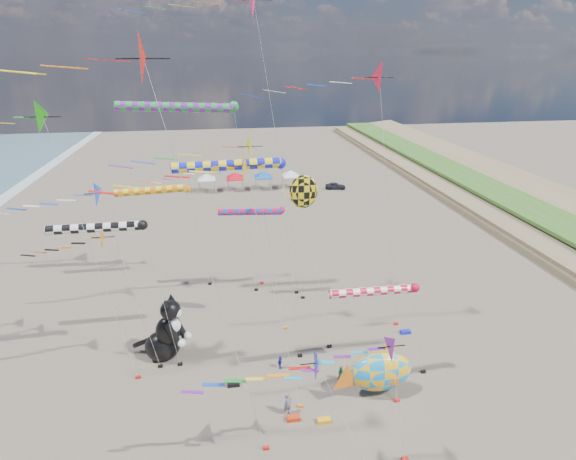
# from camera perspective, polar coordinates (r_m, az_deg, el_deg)

# --- Properties ---
(delta_kite_0) EXTENTS (14.71, 2.48, 24.13)m
(delta_kite_0) POSITION_cam_1_polar(r_m,az_deg,el_deg) (21.24, -20.14, 19.16)
(delta_kite_0) COLOR red
(delta_kite_0) RESTS_ON ground
(delta_kite_1) EXTENTS (10.25, 1.73, 13.50)m
(delta_kite_1) POSITION_cam_1_polar(r_m,az_deg,el_deg) (43.78, -10.41, 7.01)
(delta_kite_1) COLOR #0D8CC4
(delta_kite_1) RESTS_ON ground
(delta_kite_2) EXTENTS (12.37, 2.15, 17.48)m
(delta_kite_2) POSITION_cam_1_polar(r_m,az_deg,el_deg) (34.43, -7.25, 9.75)
(delta_kite_2) COLOR #EDF10C
(delta_kite_2) RESTS_ON ground
(delta_kite_3) EXTENTS (11.73, 2.12, 18.17)m
(delta_kite_3) POSITION_cam_1_polar(r_m,az_deg,el_deg) (24.89, -8.92, 6.78)
(delta_kite_3) COLOR #FFA70B
(delta_kite_3) RESTS_ON ground
(delta_kite_4) EXTENTS (9.68, 2.09, 15.12)m
(delta_kite_4) POSITION_cam_1_polar(r_m,az_deg,el_deg) (32.70, -24.79, 3.12)
(delta_kite_4) COLOR blue
(delta_kite_4) RESTS_ON ground
(delta_kite_5) EXTENTS (7.51, 1.81, 11.56)m
(delta_kite_5) POSITION_cam_1_polar(r_m,az_deg,el_deg) (35.97, -22.55, -0.82)
(delta_kite_5) COLOR orange
(delta_kite_5) RESTS_ON ground
(delta_kite_6) EXTENTS (9.79, 2.24, 20.72)m
(delta_kite_6) POSITION_cam_1_polar(r_m,az_deg,el_deg) (30.93, -28.88, 12.10)
(delta_kite_6) COLOR #177E0E
(delta_kite_6) RESTS_ON ground
(delta_kite_7) EXTENTS (9.54, 1.99, 9.18)m
(delta_kite_7) POSITION_cam_1_polar(r_m,az_deg,el_deg) (23.52, 3.32, -18.62)
(delta_kite_7) COLOR #111CBC
(delta_kite_7) RESTS_ON ground
(delta_kite_8) EXTENTS (15.78, 3.31, 28.57)m
(delta_kite_8) POSITION_cam_1_polar(r_m,az_deg,el_deg) (38.98, -5.23, 26.96)
(delta_kite_8) COLOR #FF2768
(delta_kite_8) RESTS_ON ground
(delta_kite_9) EXTENTS (11.81, 2.54, 22.71)m
(delta_kite_9) POSITION_cam_1_polar(r_m,az_deg,el_deg) (34.90, 11.52, 18.14)
(delta_kite_9) COLOR red
(delta_kite_9) RESTS_ON ground
(delta_kite_10) EXTENTS (7.64, 1.65, 9.77)m
(delta_kite_10) POSITION_cam_1_polar(r_m,az_deg,el_deg) (24.69, 9.36, -14.60)
(delta_kite_10) COLOR #7F1D94
(delta_kite_10) RESTS_ON ground
(windsock_0) EXTENTS (7.86, 0.70, 12.34)m
(windsock_0) POSITION_cam_1_polar(r_m,az_deg,el_deg) (33.01, -22.61, 0.19)
(windsock_0) COLOR black
(windsock_0) RESTS_ON ground
(windsock_1) EXTENTS (11.71, 0.88, 19.07)m
(windsock_1) POSITION_cam_1_polar(r_m,az_deg,el_deg) (41.35, -13.43, 14.88)
(windsock_1) COLOR green
(windsock_1) RESTS_ON ground
(windsock_2) EXTENTS (7.67, 0.65, 9.43)m
(windsock_2) POSITION_cam_1_polar(r_m,az_deg,el_deg) (42.33, -4.35, 2.25)
(windsock_2) COLOR red
(windsock_2) RESTS_ON ground
(windsock_3) EXTENTS (7.95, 0.67, 7.93)m
(windsock_3) POSITION_cam_1_polar(r_m,az_deg,el_deg) (32.15, 11.27, -7.65)
(windsock_3) COLOR red
(windsock_3) RESTS_ON ground
(windsock_4) EXTENTS (8.51, 0.78, 11.05)m
(windsock_4) POSITION_cam_1_polar(r_m,az_deg,el_deg) (45.25, -16.48, 4.80)
(windsock_4) COLOR orange
(windsock_4) RESTS_ON ground
(windsock_5) EXTENTS (8.95, 0.76, 16.43)m
(windsock_5) POSITION_cam_1_polar(r_m,az_deg,el_deg) (30.44, -7.06, 8.04)
(windsock_5) COLOR #141BC8
(windsock_5) RESTS_ON ground
(angelfish_kite) EXTENTS (3.74, 3.02, 14.41)m
(angelfish_kite) POSITION_cam_1_polar(r_m,az_deg,el_deg) (34.49, 1.67, 4.69)
(angelfish_kite) COLOR yellow
(angelfish_kite) RESTS_ON ground
(cat_inflatable) EXTENTS (4.73, 3.58, 5.72)m
(cat_inflatable) POSITION_cam_1_polar(r_m,az_deg,el_deg) (37.58, -15.43, -11.73)
(cat_inflatable) COLOR black
(cat_inflatable) RESTS_ON ground
(fish_inflatable) EXTENTS (6.22, 2.60, 4.29)m
(fish_inflatable) POSITION_cam_1_polar(r_m,az_deg,el_deg) (34.04, 11.54, -17.20)
(fish_inflatable) COLOR #158AD5
(fish_inflatable) RESTS_ON ground
(person_adult) EXTENTS (0.75, 0.65, 1.74)m
(person_adult) POSITION_cam_1_polar(r_m,az_deg,el_deg) (32.61, -0.05, -21.20)
(person_adult) COLOR slate
(person_adult) RESTS_ON ground
(child_green) EXTENTS (0.65, 0.55, 1.17)m
(child_green) POSITION_cam_1_polar(r_m,az_deg,el_deg) (35.60, 6.78, -17.66)
(child_green) COLOR #1E6F46
(child_green) RESTS_ON ground
(child_blue) EXTENTS (0.65, 0.69, 1.14)m
(child_blue) POSITION_cam_1_polar(r_m,az_deg,el_deg) (36.44, -1.01, -16.44)
(child_blue) COLOR navy
(child_blue) RESTS_ON ground
(kite_bag_0) EXTENTS (0.90, 0.44, 0.30)m
(kite_bag_0) POSITION_cam_1_polar(r_m,az_deg,el_deg) (41.76, 14.68, -12.40)
(kite_bag_0) COLOR #141DCA
(kite_bag_0) RESTS_ON ground
(kite_bag_1) EXTENTS (0.90, 0.44, 0.30)m
(kite_bag_1) POSITION_cam_1_polar(r_m,az_deg,el_deg) (32.65, 4.60, -22.96)
(kite_bag_1) COLOR #F2A214
(kite_bag_1) RESTS_ON ground
(kite_bag_2) EXTENTS (0.90, 0.44, 0.30)m
(kite_bag_2) POSITION_cam_1_polar(r_m,az_deg,el_deg) (35.39, -6.93, -18.85)
(kite_bag_2) COLOR black
(kite_bag_2) RESTS_ON ground
(kite_bag_3) EXTENTS (0.90, 0.44, 0.30)m
(kite_bag_3) POSITION_cam_1_polar(r_m,az_deg,el_deg) (32.70, 0.69, -22.80)
(kite_bag_3) COLOR red
(kite_bag_3) RESTS_ON ground
(tent_row) EXTENTS (19.20, 4.20, 3.80)m
(tent_row) POSITION_cam_1_polar(r_m,az_deg,el_deg) (80.46, -4.96, 7.26)
(tent_row) COLOR silver
(tent_row) RESTS_ON ground
(parked_car) EXTENTS (3.85, 2.14, 1.24)m
(parked_car) POSITION_cam_1_polar(r_m,az_deg,el_deg) (81.69, 6.03, 5.60)
(parked_car) COLOR #26262D
(parked_car) RESTS_ON ground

